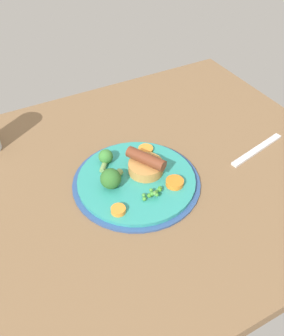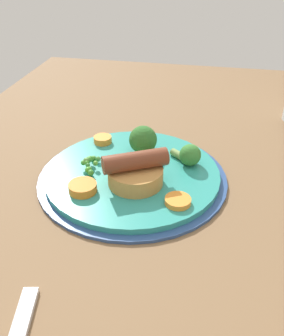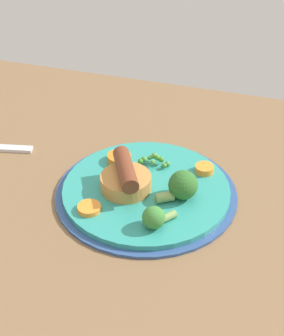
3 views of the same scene
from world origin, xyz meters
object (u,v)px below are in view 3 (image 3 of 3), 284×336
at_px(broccoli_floret_far, 182,186).
at_px(carrot_slice_5, 89,208).
at_px(dinner_plate, 146,192).
at_px(pea_pile, 154,159).
at_px(sausage_pudding, 126,179).
at_px(carrot_slice_2, 119,158).
at_px(carrot_slice_1, 204,169).
at_px(broccoli_floret_near, 155,217).

bearing_deg(broccoli_floret_far, carrot_slice_5, 176.69).
height_order(dinner_plate, broccoli_floret_far, broccoli_floret_far).
height_order(pea_pile, broccoli_floret_far, broccoli_floret_far).
relative_size(sausage_pudding, pea_pile, 1.78).
bearing_deg(broccoli_floret_far, carrot_slice_2, 119.85).
relative_size(dinner_plate, pea_pile, 5.45).
relative_size(dinner_plate, carrot_slice_2, 7.27).
xyz_separation_m(dinner_plate, broccoli_floret_far, (0.06, -0.01, 0.03)).
bearing_deg(carrot_slice_2, carrot_slice_5, -90.65).
relative_size(dinner_plate, carrot_slice_1, 9.40).
height_order(sausage_pudding, carrot_slice_1, sausage_pudding).
relative_size(sausage_pudding, carrot_slice_1, 3.08).
bearing_deg(sausage_pudding, broccoli_floret_near, -163.91).
bearing_deg(carrot_slice_5, sausage_pudding, 61.21).
bearing_deg(carrot_slice_2, pea_pile, 8.70).
distance_m(dinner_plate, carrot_slice_1, 0.11).
distance_m(pea_pile, carrot_slice_1, 0.08).
bearing_deg(dinner_plate, carrot_slice_2, 138.48).
relative_size(pea_pile, carrot_slice_5, 1.49).
distance_m(sausage_pudding, broccoli_floret_near, 0.10).
distance_m(dinner_plate, pea_pile, 0.07).
height_order(dinner_plate, sausage_pudding, sausage_pudding).
relative_size(pea_pile, broccoli_floret_far, 0.86).
height_order(dinner_plate, carrot_slice_5, carrot_slice_5).
xyz_separation_m(dinner_plate, carrot_slice_1, (0.08, 0.07, 0.01)).
bearing_deg(carrot_slice_1, carrot_slice_5, -134.61).
xyz_separation_m(sausage_pudding, carrot_slice_5, (-0.04, -0.07, -0.02)).
bearing_deg(sausage_pudding, carrot_slice_1, -80.94).
bearing_deg(broccoli_floret_far, sausage_pudding, 150.46).
distance_m(pea_pile, broccoli_floret_far, 0.10).
xyz_separation_m(carrot_slice_2, carrot_slice_5, (-0.00, -0.13, -0.00)).
distance_m(sausage_pudding, carrot_slice_1, 0.13).
xyz_separation_m(dinner_plate, pea_pile, (-0.01, 0.07, 0.02)).
distance_m(dinner_plate, broccoli_floret_far, 0.07).
bearing_deg(carrot_slice_1, sausage_pudding, -143.31).
relative_size(broccoli_floret_near, broccoli_floret_far, 0.82).
height_order(sausage_pudding, carrot_slice_5, sausage_pudding).
distance_m(pea_pile, broccoli_floret_near, 0.15).
distance_m(broccoli_floret_far, carrot_slice_1, 0.08).
height_order(broccoli_floret_far, carrot_slice_5, broccoli_floret_far).
xyz_separation_m(carrot_slice_1, carrot_slice_5, (-0.14, -0.15, -0.00)).
bearing_deg(carrot_slice_1, pea_pile, -177.60).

